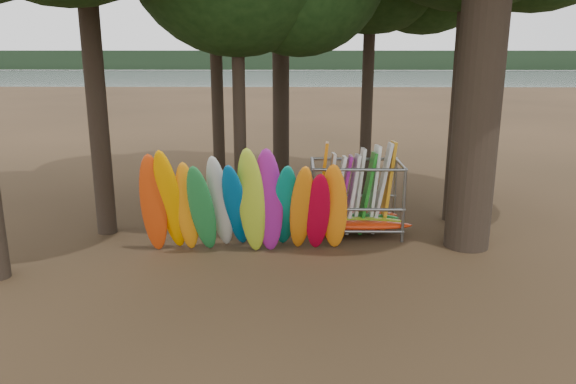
{
  "coord_description": "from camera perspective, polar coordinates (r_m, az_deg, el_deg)",
  "views": [
    {
      "loc": [
        0.04,
        -13.78,
        5.45
      ],
      "look_at": [
        -0.18,
        1.5,
        1.4
      ],
      "focal_mm": 35.0,
      "sensor_mm": 36.0,
      "label": 1
    }
  ],
  "objects": [
    {
      "name": "far_shore",
      "position": [
        123.82,
        0.82,
        13.25
      ],
      "size": [
        160.0,
        4.0,
        4.0
      ],
      "primitive_type": "cube",
      "color": "black",
      "rests_on": "ground"
    },
    {
      "name": "kayak_row",
      "position": [
        14.65,
        -4.39,
        -1.4
      ],
      "size": [
        5.53,
        2.04,
        3.13
      ],
      "color": "red",
      "rests_on": "ground"
    },
    {
      "name": "storage_rack",
      "position": [
        16.55,
        6.88,
        -0.84
      ],
      "size": [
        3.18,
        1.55,
        2.71
      ],
      "color": "slate",
      "rests_on": "ground"
    },
    {
      "name": "ground",
      "position": [
        14.82,
        0.6,
        -6.74
      ],
      "size": [
        120.0,
        120.0,
        0.0
      ],
      "primitive_type": "plane",
      "color": "#47331E",
      "rests_on": "ground"
    },
    {
      "name": "lake",
      "position": [
        73.98,
        0.8,
        10.62
      ],
      "size": [
        160.0,
        160.0,
        0.0
      ],
      "primitive_type": "plane",
      "color": "gray",
      "rests_on": "ground"
    }
  ]
}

